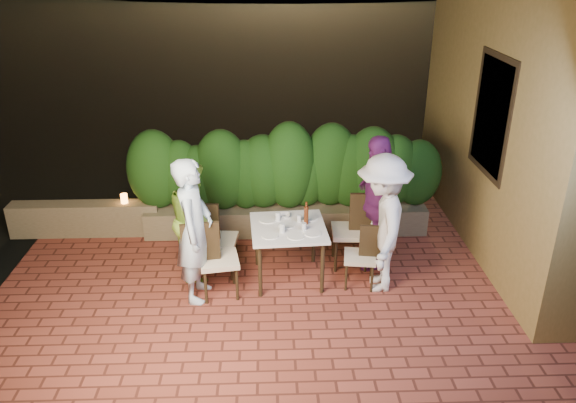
{
  "coord_description": "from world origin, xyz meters",
  "views": [
    {
      "loc": [
        -0.05,
        -5.34,
        3.93
      ],
      "look_at": [
        0.18,
        1.04,
        1.05
      ],
      "focal_mm": 35.0,
      "sensor_mm": 36.0,
      "label": 1
    }
  ],
  "objects_px": {
    "diner_blue": "(194,231)",
    "chair_left_front": "(219,258)",
    "beer_bottle": "(306,213)",
    "bowl": "(284,215)",
    "chair_left_back": "(219,239)",
    "diner_white": "(382,224)",
    "parapet_lamp": "(124,199)",
    "chair_right_back": "(350,230)",
    "diner_purple": "(376,202)",
    "diner_green": "(194,219)",
    "dining_table": "(288,253)",
    "chair_right_front": "(360,255)"
  },
  "relations": [
    {
      "from": "diner_blue",
      "to": "chair_left_front",
      "type": "bearing_deg",
      "value": -76.92
    },
    {
      "from": "beer_bottle",
      "to": "bowl",
      "type": "bearing_deg",
      "value": 142.13
    },
    {
      "from": "chair_left_back",
      "to": "diner_white",
      "type": "height_order",
      "value": "diner_white"
    },
    {
      "from": "beer_bottle",
      "to": "parapet_lamp",
      "type": "bearing_deg",
      "value": 153.7
    },
    {
      "from": "chair_right_back",
      "to": "diner_purple",
      "type": "relative_size",
      "value": 0.57
    },
    {
      "from": "diner_green",
      "to": "diner_white",
      "type": "bearing_deg",
      "value": -114.58
    },
    {
      "from": "bowl",
      "to": "diner_green",
      "type": "bearing_deg",
      "value": -176.58
    },
    {
      "from": "chair_left_front",
      "to": "bowl",
      "type": "bearing_deg",
      "value": 27.52
    },
    {
      "from": "chair_left_back",
      "to": "chair_left_front",
      "type": "bearing_deg",
      "value": -79.07
    },
    {
      "from": "chair_left_back",
      "to": "bowl",
      "type": "bearing_deg",
      "value": 12.82
    },
    {
      "from": "chair_right_back",
      "to": "bowl",
      "type": "bearing_deg",
      "value": 5.05
    },
    {
      "from": "chair_right_back",
      "to": "diner_white",
      "type": "bearing_deg",
      "value": 120.19
    },
    {
      "from": "diner_green",
      "to": "diner_white",
      "type": "relative_size",
      "value": 0.88
    },
    {
      "from": "chair_right_back",
      "to": "parapet_lamp",
      "type": "xyz_separation_m",
      "value": [
        -3.21,
        1.03,
        0.05
      ]
    },
    {
      "from": "chair_left_back",
      "to": "parapet_lamp",
      "type": "distance_m",
      "value": 1.89
    },
    {
      "from": "chair_left_front",
      "to": "diner_green",
      "type": "distance_m",
      "value": 0.7
    },
    {
      "from": "dining_table",
      "to": "chair_right_front",
      "type": "bearing_deg",
      "value": -11.82
    },
    {
      "from": "chair_left_back",
      "to": "chair_right_back",
      "type": "height_order",
      "value": "chair_right_back"
    },
    {
      "from": "dining_table",
      "to": "chair_left_back",
      "type": "bearing_deg",
      "value": 168.53
    },
    {
      "from": "bowl",
      "to": "chair_left_front",
      "type": "xyz_separation_m",
      "value": [
        -0.81,
        -0.61,
        -0.27
      ]
    },
    {
      "from": "dining_table",
      "to": "chair_right_back",
      "type": "relative_size",
      "value": 0.89
    },
    {
      "from": "beer_bottle",
      "to": "chair_left_back",
      "type": "xyz_separation_m",
      "value": [
        -1.13,
        0.11,
        -0.41
      ]
    },
    {
      "from": "chair_right_front",
      "to": "bowl",
      "type": "bearing_deg",
      "value": -18.34
    },
    {
      "from": "chair_left_back",
      "to": "diner_blue",
      "type": "relative_size",
      "value": 0.55
    },
    {
      "from": "bowl",
      "to": "diner_white",
      "type": "height_order",
      "value": "diner_white"
    },
    {
      "from": "beer_bottle",
      "to": "bowl",
      "type": "xyz_separation_m",
      "value": [
        -0.27,
        0.21,
        -0.13
      ]
    },
    {
      "from": "diner_blue",
      "to": "beer_bottle",
      "type": "bearing_deg",
      "value": -66.65
    },
    {
      "from": "diner_white",
      "to": "chair_left_back",
      "type": "bearing_deg",
      "value": -94.7
    },
    {
      "from": "chair_right_back",
      "to": "diner_purple",
      "type": "xyz_separation_m",
      "value": [
        0.32,
        0.02,
        0.39
      ]
    },
    {
      "from": "diner_white",
      "to": "parapet_lamp",
      "type": "bearing_deg",
      "value": -107.58
    },
    {
      "from": "diner_green",
      "to": "diner_purple",
      "type": "distance_m",
      "value": 2.37
    },
    {
      "from": "bowl",
      "to": "chair_left_front",
      "type": "height_order",
      "value": "chair_left_front"
    },
    {
      "from": "chair_left_back",
      "to": "diner_white",
      "type": "distance_m",
      "value": 2.11
    },
    {
      "from": "bowl",
      "to": "dining_table",
      "type": "bearing_deg",
      "value": -81.32
    },
    {
      "from": "diner_purple",
      "to": "parapet_lamp",
      "type": "relative_size",
      "value": 13.03
    },
    {
      "from": "diner_purple",
      "to": "diner_green",
      "type": "bearing_deg",
      "value": -97.8
    },
    {
      "from": "beer_bottle",
      "to": "chair_left_back",
      "type": "distance_m",
      "value": 1.2
    },
    {
      "from": "beer_bottle",
      "to": "diner_purple",
      "type": "height_order",
      "value": "diner_purple"
    },
    {
      "from": "chair_left_back",
      "to": "chair_right_front",
      "type": "height_order",
      "value": "chair_left_back"
    },
    {
      "from": "diner_blue",
      "to": "diner_purple",
      "type": "bearing_deg",
      "value": -67.13
    },
    {
      "from": "diner_purple",
      "to": "diner_white",
      "type": "bearing_deg",
      "value": -13.96
    },
    {
      "from": "chair_right_front",
      "to": "diner_blue",
      "type": "distance_m",
      "value": 2.08
    },
    {
      "from": "beer_bottle",
      "to": "chair_right_back",
      "type": "xyz_separation_m",
      "value": [
        0.61,
        0.25,
        -0.38
      ]
    },
    {
      "from": "beer_bottle",
      "to": "diner_green",
      "type": "distance_m",
      "value": 1.44
    },
    {
      "from": "chair_left_front",
      "to": "parapet_lamp",
      "type": "bearing_deg",
      "value": 122.76
    },
    {
      "from": "bowl",
      "to": "diner_blue",
      "type": "relative_size",
      "value": 0.09
    },
    {
      "from": "diner_white",
      "to": "chair_right_back",
      "type": "bearing_deg",
      "value": -145.38
    },
    {
      "from": "parapet_lamp",
      "to": "bowl",
      "type": "bearing_deg",
      "value": -24.75
    },
    {
      "from": "bowl",
      "to": "chair_left_back",
      "type": "height_order",
      "value": "chair_left_back"
    },
    {
      "from": "chair_left_front",
      "to": "diner_purple",
      "type": "bearing_deg",
      "value": 9.19
    }
  ]
}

